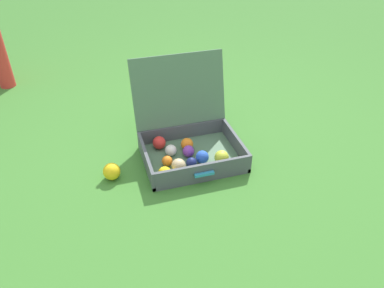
{
  "coord_description": "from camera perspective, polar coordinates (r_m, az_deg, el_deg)",
  "views": [
    {
      "loc": [
        -0.53,
        -1.68,
        1.33
      ],
      "look_at": [
        -0.02,
        -0.0,
        0.11
      ],
      "focal_mm": 34.57,
      "sensor_mm": 36.0,
      "label": 1
    }
  ],
  "objects": [
    {
      "name": "ground_plane",
      "position": [
        2.21,
        0.54,
        -2.3
      ],
      "size": [
        16.0,
        16.0,
        0.0
      ],
      "primitive_type": "plane",
      "color": "#3D7A2D"
    },
    {
      "name": "open_suitcase",
      "position": [
        2.18,
        -0.75,
        0.84
      ],
      "size": [
        0.57,
        0.57,
        0.54
      ],
      "color": "#4C7051",
      "rests_on": "ground"
    },
    {
      "name": "stray_ball_on_grass",
      "position": [
        2.08,
        -12.28,
        -4.16
      ],
      "size": [
        0.1,
        0.1,
        0.1
      ],
      "primitive_type": "sphere",
      "color": "yellow",
      "rests_on": "ground"
    }
  ]
}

